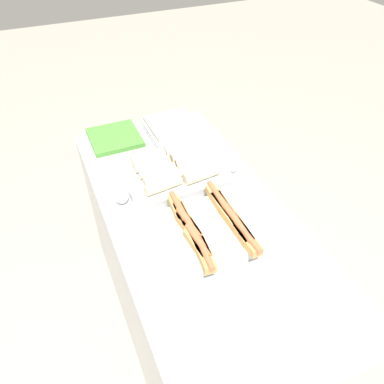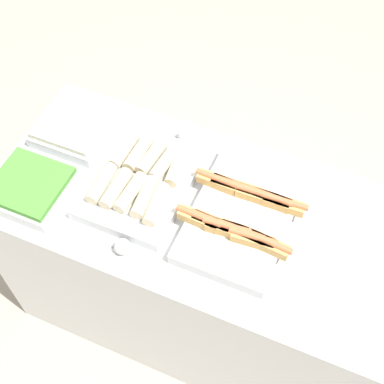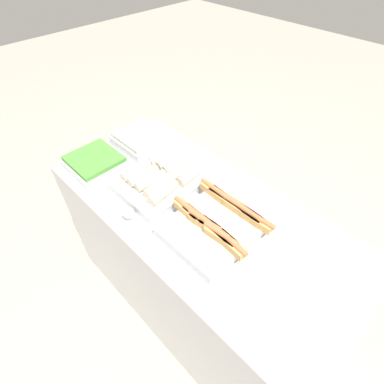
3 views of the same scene
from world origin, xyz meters
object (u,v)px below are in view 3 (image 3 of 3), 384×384
object	(u,v)px
tray_side_back	(141,139)
tray_wraps	(164,177)
tray_side_front	(95,163)
serving_spoon_near	(128,213)
serving_spoon_far	(207,161)
tray_hotdogs	(221,220)

from	to	relation	value
tray_side_back	tray_wraps	bearing A→B (deg)	-19.93
tray_side_front	serving_spoon_near	size ratio (longest dim) A/B	1.31
tray_wraps	serving_spoon_far	world-z (taller)	tray_wraps
tray_side_front	tray_hotdogs	bearing A→B (deg)	13.60
serving_spoon_near	serving_spoon_far	world-z (taller)	same
tray_hotdogs	tray_wraps	world-z (taller)	same
tray_wraps	tray_hotdogs	bearing A→B (deg)	-0.41
tray_side_front	serving_spoon_far	world-z (taller)	tray_side_front
tray_hotdogs	tray_side_front	size ratio (longest dim) A/B	1.83
serving_spoon_far	tray_hotdogs	bearing A→B (deg)	-38.40
tray_side_back	tray_hotdogs	bearing A→B (deg)	-10.05
tray_wraps	tray_side_back	distance (m)	0.38
tray_side_front	serving_spoon_near	bearing A→B (deg)	-11.54
tray_hotdogs	tray_wraps	xyz separation A→B (m)	(-0.39, 0.00, 0.00)
tray_wraps	serving_spoon_near	world-z (taller)	tray_wraps
tray_hotdogs	tray_side_front	bearing A→B (deg)	-166.40
tray_hotdogs	serving_spoon_near	world-z (taller)	tray_hotdogs
tray_wraps	tray_side_back	world-z (taller)	tray_wraps
serving_spoon_far	tray_side_front	bearing A→B (deg)	-132.08
tray_side_front	tray_side_back	xyz separation A→B (m)	(0.00, 0.31, 0.00)
tray_hotdogs	serving_spoon_near	bearing A→B (deg)	-141.78
tray_side_front	serving_spoon_far	size ratio (longest dim) A/B	1.38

